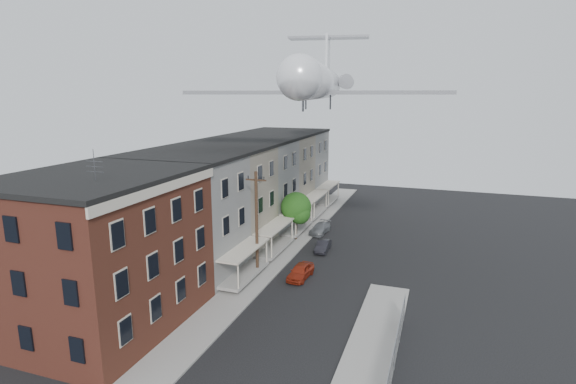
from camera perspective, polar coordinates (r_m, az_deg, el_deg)
name	(u,v)px	position (r m, az deg, el deg)	size (l,w,h in m)	color
sidewalk_left	(282,252)	(44.46, -0.73, -7.57)	(3.00, 62.00, 0.12)	gray
sidewalk_right	(361,384)	(26.33, 9.28, -22.96)	(3.00, 26.00, 0.12)	gray
curb_left	(296,253)	(44.01, 1.06, -7.76)	(0.15, 62.00, 0.14)	gray
curb_right	(335,379)	(26.55, 5.94, -22.50)	(0.15, 26.00, 0.14)	gray
corner_building	(101,251)	(32.07, -22.69, -6.90)	(10.31, 12.30, 12.15)	#391612
row_house_a	(181,215)	(39.26, -13.46, -2.87)	(11.98, 7.00, 10.30)	slate
row_house_b	(219,197)	(45.12, -8.71, -0.70)	(11.98, 7.00, 10.30)	#72675A
row_house_c	(248,184)	(51.26, -5.07, 0.97)	(11.98, 7.00, 10.30)	slate
row_house_d	(271,174)	(57.60, -2.22, 2.28)	(11.98, 7.00, 10.30)	#72675A
row_house_e	(289,166)	(64.07, 0.07, 3.31)	(11.98, 7.00, 10.30)	slate
utility_pole	(257,222)	(37.75, -4.00, -3.88)	(1.80, 0.26, 9.00)	black
street_tree	(297,209)	(46.93, 1.15, -2.15)	(3.22, 3.20, 5.20)	black
car_near	(301,271)	(38.31, 1.60, -10.04)	(1.46, 3.62, 1.23)	maroon
car_mid	(323,246)	(44.71, 4.47, -6.84)	(1.13, 3.25, 1.07)	black
car_far	(320,228)	(50.21, 4.09, -4.63)	(1.57, 3.86, 1.12)	slate
airplane	(318,81)	(41.73, 3.82, 13.83)	(22.92, 26.18, 7.53)	white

